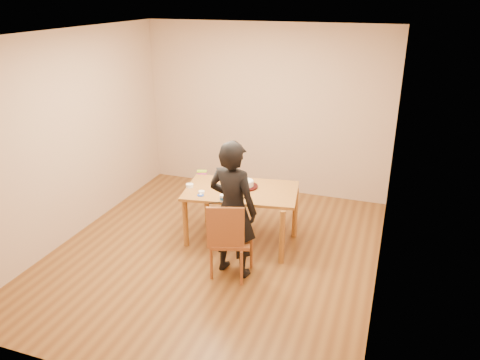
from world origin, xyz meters
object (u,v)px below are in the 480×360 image
(dining_table, at_px, (241,191))
(dining_chair, at_px, (232,240))
(cake, at_px, (246,183))
(person, at_px, (233,209))
(cake_plate, at_px, (246,186))

(dining_table, distance_m, dining_chair, 0.84)
(dining_table, height_order, cake, cake)
(dining_table, xyz_separation_m, person, (0.15, -0.73, 0.09))
(dining_chair, distance_m, cake, 0.94)
(cake_plate, height_order, cake, cake)
(cake, bearing_deg, cake_plate, 0.00)
(cake_plate, relative_size, person, 0.19)
(cake, xyz_separation_m, person, (0.12, -0.82, 0.02))
(cake, relative_size, person, 0.12)
(dining_table, distance_m, cake_plate, 0.10)
(dining_table, relative_size, cake, 7.30)
(dining_table, xyz_separation_m, cake, (0.03, 0.09, 0.07))
(dining_chair, bearing_deg, cake_plate, 80.35)
(dining_table, bearing_deg, dining_chair, -87.92)
(dining_chair, bearing_deg, person, 72.69)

